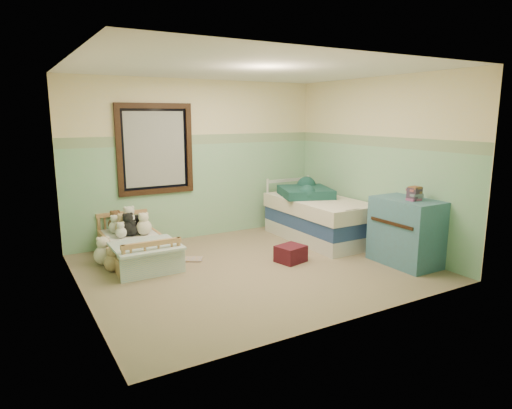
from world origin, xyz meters
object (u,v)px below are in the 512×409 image
dresser (406,232)px  toddler_bed_frame (137,254)px  red_pillow (291,254)px  floor_book (192,259)px  plush_floor_cream (104,255)px  plush_floor_tan (113,263)px  twin_bed_frame (318,233)px

dresser → toddler_bed_frame: bearing=147.8°
red_pillow → floor_book: 1.35m
plush_floor_cream → floor_book: (1.08, -0.42, -0.12)m
red_pillow → floor_book: (-1.13, 0.73, -0.10)m
toddler_bed_frame → red_pillow: (1.79, -1.10, 0.02)m
red_pillow → floor_book: size_ratio=1.33×
toddler_bed_frame → plush_floor_tan: bearing=-143.6°
twin_bed_frame → red_pillow: bearing=-145.5°
plush_floor_cream → red_pillow: plush_floor_cream is taller
plush_floor_tan → plush_floor_cream: bearing=97.6°
twin_bed_frame → dresser: dresser is taller
plush_floor_cream → plush_floor_tan: plush_floor_cream is taller
plush_floor_cream → red_pillow: size_ratio=0.73×
toddler_bed_frame → plush_floor_cream: (-0.43, 0.04, 0.03)m
twin_bed_frame → red_pillow: (-1.01, -0.69, 0.00)m
plush_floor_tan → twin_bed_frame: (3.18, -0.13, -0.00)m
toddler_bed_frame → dresser: (3.06, -1.93, 0.34)m
plush_floor_tan → floor_book: plush_floor_tan is taller
plush_floor_cream → twin_bed_frame: plush_floor_cream is taller
plush_floor_cream → dresser: 4.02m
red_pillow → plush_floor_tan: bearing=159.3°
toddler_bed_frame → plush_floor_tan: size_ratio=6.72×
floor_book → plush_floor_tan: bearing=-154.1°
toddler_bed_frame → plush_floor_tan: 0.47m
dresser → floor_book: 2.89m
red_pillow → plush_floor_cream: bearing=152.7°
toddler_bed_frame → floor_book: bearing=-29.7°
toddler_bed_frame → twin_bed_frame: 2.83m
toddler_bed_frame → red_pillow: bearing=-31.6°
floor_book → red_pillow: bearing=-1.6°
plush_floor_tan → twin_bed_frame: size_ratio=0.12×
dresser → red_pillow: bearing=147.0°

